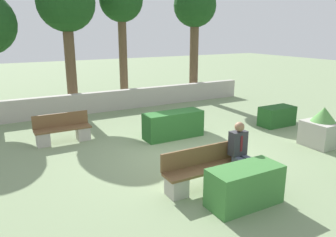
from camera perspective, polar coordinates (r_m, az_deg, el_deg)
The scene contains 12 objects.
ground_plane at distance 8.89m, azimuth 2.24°, elevation -6.25°, with size 60.00×60.00×0.00m, color gray.
perimeter_wall at distance 13.79m, azimuth -10.20°, elevation 3.05°, with size 13.08×0.30×0.82m.
bench_front at distance 7.14m, azimuth 7.38°, elevation -8.98°, with size 2.19×0.49×0.84m.
bench_left_side at distance 10.23m, azimuth -17.81°, elevation -2.23°, with size 1.62×0.49×0.84m.
person_seated_man at distance 7.31m, azimuth 12.67°, elevation -5.31°, with size 0.38×0.64×1.33m.
hedge_block_near_right at distance 10.13m, azimuth 0.94°, elevation -1.10°, with size 1.86×0.64×0.81m.
hedge_block_mid_left at distance 6.50m, azimuth 13.21°, elevation -11.38°, with size 1.45×0.66×0.77m.
hedge_block_mid_right at distance 12.04m, azimuth 18.44°, elevation 0.39°, with size 1.24×0.64×0.67m.
planter_corner_left at distance 10.40m, azimuth 25.24°, elevation -1.63°, with size 0.92×0.92×1.14m.
tree_center_left at distance 13.84m, azimuth -17.34°, elevation 18.25°, with size 2.23×2.23×5.40m.
tree_center_right at distance 14.97m, azimuth -8.14°, elevation 19.09°, with size 1.87×1.87×5.43m.
tree_rightmost at distance 16.09m, azimuth 4.70°, elevation 18.38°, with size 1.99×1.99×5.35m.
Camera 1 is at (-4.32, -7.06, 3.24)m, focal length 35.00 mm.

